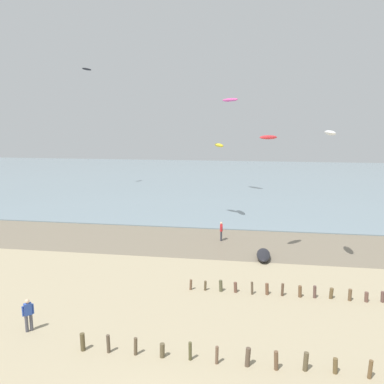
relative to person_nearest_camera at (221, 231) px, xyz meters
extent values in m
cube|color=#7A6D59|center=(-1.08, -0.73, -0.91)|extent=(120.00, 8.60, 0.01)
cube|color=gray|center=(-1.08, 38.57, -0.87)|extent=(160.00, 70.00, 0.10)
cylinder|color=brown|center=(-4.98, -17.69, -0.50)|extent=(0.23, 0.23, 0.84)
cylinder|color=brown|center=(-3.75, -17.68, -0.49)|extent=(0.17, 0.18, 0.86)
cylinder|color=brown|center=(-2.48, -17.65, -0.51)|extent=(0.18, 0.16, 0.82)
cylinder|color=brown|center=(-1.25, -17.65, -0.59)|extent=(0.23, 0.22, 0.66)
cylinder|color=brown|center=(0.01, -17.66, -0.49)|extent=(0.15, 0.17, 0.86)
cylinder|color=brown|center=(1.19, -17.74, -0.51)|extent=(0.15, 0.14, 0.81)
cylinder|color=brown|center=(2.52, -17.70, -0.50)|extent=(0.25, 0.24, 0.85)
cylinder|color=brown|center=(3.70, -17.78, -0.49)|extent=(0.22, 0.20, 0.86)
cylinder|color=brown|center=(4.93, -17.64, -0.51)|extent=(0.23, 0.21, 0.83)
cylinder|color=brown|center=(6.13, -17.64, -0.58)|extent=(0.22, 0.19, 0.68)
cylinder|color=brown|center=(7.46, -17.76, -0.52)|extent=(0.19, 0.16, 0.81)
cylinder|color=brown|center=(-1.09, -10.53, -0.59)|extent=(0.18, 0.18, 0.67)
cylinder|color=brown|center=(-0.18, -10.48, -0.61)|extent=(0.17, 0.17, 0.62)
cylinder|color=brown|center=(0.79, -10.46, -0.56)|extent=(0.25, 0.23, 0.72)
cylinder|color=brown|center=(1.70, -10.47, -0.60)|extent=(0.23, 0.22, 0.66)
cylinder|color=brown|center=(2.71, -10.60, -0.52)|extent=(0.18, 0.16, 0.80)
cylinder|color=brown|center=(3.61, -10.48, -0.57)|extent=(0.23, 0.23, 0.72)
cylinder|color=brown|center=(4.53, -10.54, -0.53)|extent=(0.17, 0.17, 0.79)
cylinder|color=brown|center=(5.55, -10.55, -0.56)|extent=(0.23, 0.21, 0.72)
cylinder|color=brown|center=(6.41, -10.52, -0.54)|extent=(0.21, 0.20, 0.76)
cylinder|color=brown|center=(7.37, -10.46, -0.59)|extent=(0.24, 0.24, 0.67)
cylinder|color=brown|center=(8.40, -10.58, -0.56)|extent=(0.21, 0.22, 0.71)
cylinder|color=brown|center=(9.32, -10.59, -0.62)|extent=(0.24, 0.22, 0.60)
cylinder|color=brown|center=(10.24, -10.48, -0.60)|extent=(0.23, 0.22, 0.65)
cylinder|color=#383842|center=(-0.01, 0.11, -0.48)|extent=(0.16, 0.16, 0.88)
cylinder|color=#383842|center=(0.01, -0.11, -0.48)|extent=(0.16, 0.16, 0.88)
cube|color=red|center=(0.00, 0.00, 0.26)|extent=(0.26, 0.38, 0.60)
sphere|color=beige|center=(0.00, 0.00, 0.68)|extent=(0.22, 0.22, 0.22)
cylinder|color=red|center=(-0.03, 0.24, 0.21)|extent=(0.09, 0.09, 0.52)
cylinder|color=red|center=(0.03, -0.24, 0.21)|extent=(0.09, 0.09, 0.52)
cylinder|color=#4C4C56|center=(-8.43, -16.62, -0.48)|extent=(0.16, 0.16, 0.88)
cylinder|color=#4C4C56|center=(-8.28, -16.46, -0.48)|extent=(0.16, 0.16, 0.88)
cube|color=#2D4CA5|center=(-8.35, -16.54, 0.26)|extent=(0.41, 0.41, 0.60)
sphere|color=beige|center=(-8.35, -16.54, 0.68)|extent=(0.22, 0.22, 0.22)
cylinder|color=#2D4CA5|center=(-8.52, -16.71, 0.21)|extent=(0.09, 0.09, 0.52)
cylinder|color=#2D4CA5|center=(-8.18, -16.37, 0.21)|extent=(0.09, 0.09, 0.52)
ellipsoid|color=black|center=(3.59, -4.14, -0.63)|extent=(1.10, 2.89, 0.57)
ellipsoid|color=red|center=(3.69, -3.50, 8.36)|extent=(1.71, 1.77, 0.37)
ellipsoid|color=white|center=(7.73, -5.29, 8.74)|extent=(0.76, 2.05, 0.43)
ellipsoid|color=#E54C99|center=(-0.69, 22.91, 12.70)|extent=(2.91, 2.84, 0.59)
ellipsoid|color=yellow|center=(-0.89, 7.28, 7.14)|extent=(1.54, 2.57, 0.52)
ellipsoid|color=black|center=(-22.86, 24.96, 17.63)|extent=(1.23, 2.16, 0.41)
camera|label=1|loc=(2.40, -32.67, 9.34)|focal=35.59mm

